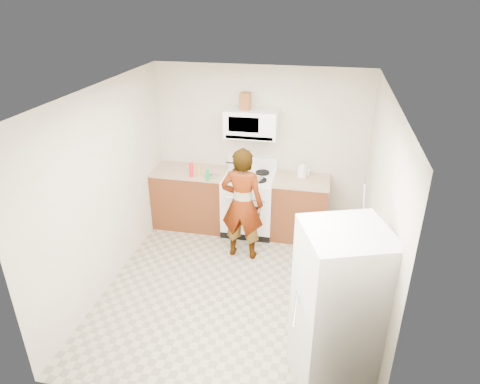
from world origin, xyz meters
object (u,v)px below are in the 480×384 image
(person, at_px, (242,204))
(saucepan, at_px, (242,166))
(fridge, at_px, (338,313))
(gas_range, at_px, (249,202))
(microwave, at_px, (251,123))
(kettle, at_px, (302,171))

(person, height_order, saucepan, person)
(person, distance_m, fridge, 2.36)
(gas_range, height_order, person, person)
(microwave, height_order, kettle, microwave)
(kettle, bearing_deg, gas_range, -165.82)
(microwave, height_order, person, microwave)
(person, bearing_deg, fridge, 125.02)
(person, bearing_deg, gas_range, -84.85)
(gas_range, relative_size, fridge, 0.66)
(person, xyz_separation_m, fridge, (1.28, -1.98, 0.04))
(microwave, xyz_separation_m, person, (0.04, -0.84, -0.89))
(gas_range, xyz_separation_m, fridge, (1.32, -2.69, 0.36))
(saucepan, bearing_deg, kettle, -1.28)
(kettle, bearing_deg, fridge, -74.24)
(fridge, bearing_deg, saucepan, 97.45)
(gas_range, distance_m, saucepan, 0.57)
(microwave, bearing_deg, saucepan, 172.45)
(gas_range, distance_m, microwave, 1.22)
(microwave, xyz_separation_m, saucepan, (-0.15, 0.02, -0.69))
(microwave, relative_size, person, 0.47)
(microwave, distance_m, person, 1.22)
(kettle, bearing_deg, microwave, -175.23)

